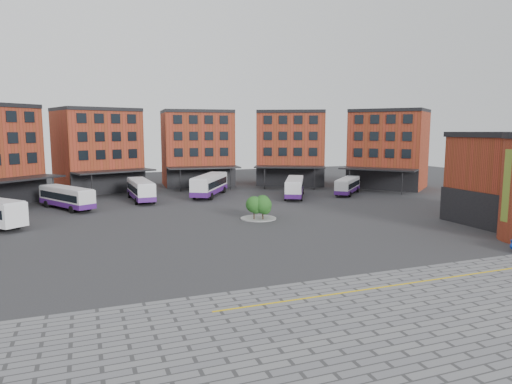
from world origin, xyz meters
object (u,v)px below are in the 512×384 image
object	(u,v)px
bus_b	(67,197)
tree_island	(260,206)
bus_f	(348,185)
bus_c	(141,190)
bus_e	(295,187)
bus_d	(210,185)

from	to	relation	value
bus_b	tree_island	bearing A→B (deg)	-65.39
tree_island	bus_f	size ratio (longest dim) A/B	0.51
tree_island	bus_c	distance (m)	23.42
tree_island	bus_c	size ratio (longest dim) A/B	0.38
bus_f	bus_e	bearing A→B (deg)	-135.33
tree_island	bus_f	bearing A→B (deg)	34.79
bus_f	tree_island	bearing A→B (deg)	-101.07
bus_c	bus_e	bearing A→B (deg)	-14.82
bus_b	bus_f	bearing A→B (deg)	-30.77
bus_b	bus_e	world-z (taller)	bus_e
bus_c	bus_f	xyz separation A→B (m)	(33.56, -5.11, -0.24)
bus_c	tree_island	bearing A→B (deg)	-62.07
bus_d	bus_e	world-z (taller)	bus_d
bus_c	bus_f	world-z (taller)	bus_c
bus_d	bus_b	bearing A→B (deg)	-135.74
bus_b	bus_d	world-z (taller)	bus_d
bus_d	bus_f	size ratio (longest dim) A/B	1.41
tree_island	bus_d	size ratio (longest dim) A/B	0.36
bus_d	bus_f	bearing A→B (deg)	15.55
bus_e	bus_d	bearing A→B (deg)	-178.78
bus_f	bus_b	bearing A→B (deg)	-137.26
bus_d	bus_e	bearing A→B (deg)	4.18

